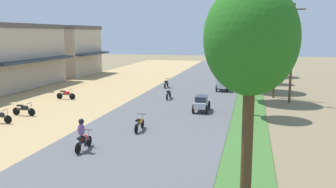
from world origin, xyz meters
The scene contains 21 objects.
shophouse_mid centered at (-19.97, 27.53, 3.46)m, with size 7.30×13.38×6.90m.
shophouse_far centered at (-19.97, 40.17, 3.46)m, with size 8.25×8.70×6.90m.
parked_motorbike_third centered at (-10.21, 12.79, 0.55)m, with size 1.80×0.54×0.94m.
parked_motorbike_fourth centered at (-10.02, 15.14, 0.55)m, with size 1.80×0.54×0.94m.
parked_motorbike_fifth centered at (-10.30, 21.76, 0.55)m, with size 1.80×0.54×0.94m.
median_tree_nearest centered at (5.71, 4.33, 5.67)m, with size 2.98×2.98×7.47m.
median_tree_second centered at (5.73, 19.09, 5.40)m, with size 3.03×3.03×6.92m.
median_tree_third centered at (5.61, 25.45, 7.37)m, with size 4.52×4.52×10.11m.
median_tree_fourth centered at (5.86, 31.28, 5.73)m, with size 4.59×4.59×8.54m.
median_tree_fifth centered at (5.94, 37.70, 6.84)m, with size 2.86×2.86×8.34m.
median_tree_sixth centered at (5.72, 45.62, 8.40)m, with size 4.51×4.51×11.14m.
streetlamp_near centered at (5.80, 28.62, 4.82)m, with size 3.16×0.20×8.31m.
streetlamp_mid centered at (5.80, 54.03, 4.36)m, with size 3.16×0.20×7.42m.
utility_pole_near centered at (7.80, 27.18, 4.47)m, with size 1.80×0.20×8.56m.
utility_pole_far centered at (8.99, 24.77, 4.35)m, with size 1.80×0.20×8.33m.
car_sedan_silver centered at (2.18, 19.33, 0.74)m, with size 1.10×2.26×1.19m.
car_van_white centered at (2.91, 29.83, 1.02)m, with size 1.19×2.41×1.67m.
motorbike_ahead_second centered at (-2.34, 8.76, 0.86)m, with size 0.54×1.80×1.66m.
motorbike_ahead_third centered at (-0.72, 13.03, 0.57)m, with size 0.54×1.80×0.94m.
motorbike_ahead_fourth centered at (-1.41, 23.94, 0.57)m, with size 0.54×1.80×0.94m.
motorbike_ahead_fifth centered at (-3.18, 30.56, 0.57)m, with size 0.54×1.80×0.94m.
Camera 1 is at (5.77, -7.45, 5.91)m, focal length 39.04 mm.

